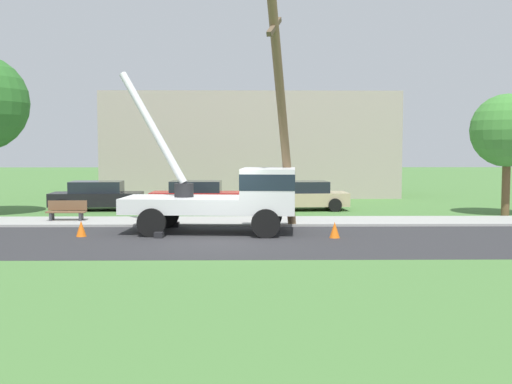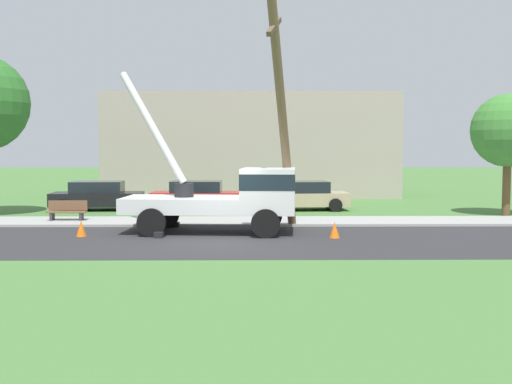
{
  "view_description": "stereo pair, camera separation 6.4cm",
  "coord_description": "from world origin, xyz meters",
  "px_view_note": "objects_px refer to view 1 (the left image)",
  "views": [
    {
      "loc": [
        0.85,
        -20.9,
        3.16
      ],
      "look_at": [
        1.18,
        2.19,
        1.47
      ],
      "focal_mm": 44.4,
      "sensor_mm": 36.0,
      "label": 1
    },
    {
      "loc": [
        0.91,
        -20.9,
        3.16
      ],
      "look_at": [
        1.18,
        2.19,
        1.47
      ],
      "focal_mm": 44.4,
      "sensor_mm": 36.0,
      "label": 2
    }
  ],
  "objects_px": {
    "utility_truck": "(233,194)",
    "roadside_tree_far": "(507,131)",
    "parked_sedan_red": "(196,195)",
    "parked_sedan_tan": "(302,196)",
    "parked_sedan_black": "(97,196)",
    "park_bench": "(67,211)",
    "traffic_cone_ahead": "(335,230)",
    "traffic_cone_curbside": "(274,221)",
    "leaning_utility_pole": "(282,117)",
    "traffic_cone_behind": "(81,229)"
  },
  "relations": [
    {
      "from": "parked_sedan_red",
      "to": "park_bench",
      "type": "xyz_separation_m",
      "value": [
        -4.89,
        -5.27,
        -0.25
      ]
    },
    {
      "from": "traffic_cone_behind",
      "to": "traffic_cone_curbside",
      "type": "distance_m",
      "value": 7.1
    },
    {
      "from": "park_bench",
      "to": "parked_sedan_tan",
      "type": "bearing_deg",
      "value": 25.98
    },
    {
      "from": "traffic_cone_behind",
      "to": "parked_sedan_black",
      "type": "height_order",
      "value": "parked_sedan_black"
    },
    {
      "from": "traffic_cone_behind",
      "to": "parked_sedan_tan",
      "type": "relative_size",
      "value": 0.12
    },
    {
      "from": "parked_sedan_red",
      "to": "traffic_cone_behind",
      "type": "bearing_deg",
      "value": -109.24
    },
    {
      "from": "traffic_cone_curbside",
      "to": "utility_truck",
      "type": "bearing_deg",
      "value": -143.66
    },
    {
      "from": "roadside_tree_far",
      "to": "parked_sedan_tan",
      "type": "bearing_deg",
      "value": 163.74
    },
    {
      "from": "traffic_cone_curbside",
      "to": "park_bench",
      "type": "bearing_deg",
      "value": 166.58
    },
    {
      "from": "traffic_cone_behind",
      "to": "parked_sedan_red",
      "type": "height_order",
      "value": "parked_sedan_red"
    },
    {
      "from": "leaning_utility_pole",
      "to": "parked_sedan_black",
      "type": "distance_m",
      "value": 12.42
    },
    {
      "from": "parked_sedan_tan",
      "to": "utility_truck",
      "type": "bearing_deg",
      "value": -111.79
    },
    {
      "from": "leaning_utility_pole",
      "to": "traffic_cone_curbside",
      "type": "xyz_separation_m",
      "value": [
        -0.25,
        1.18,
        -3.92
      ]
    },
    {
      "from": "traffic_cone_curbside",
      "to": "park_bench",
      "type": "xyz_separation_m",
      "value": [
        -8.45,
        2.02,
        0.18
      ]
    },
    {
      "from": "traffic_cone_curbside",
      "to": "parked_sedan_red",
      "type": "height_order",
      "value": "parked_sedan_red"
    },
    {
      "from": "traffic_cone_ahead",
      "to": "traffic_cone_curbside",
      "type": "xyz_separation_m",
      "value": [
        -1.98,
        2.48,
        0.0
      ]
    },
    {
      "from": "parked_sedan_red",
      "to": "roadside_tree_far",
      "type": "bearing_deg",
      "value": -11.7
    },
    {
      "from": "traffic_cone_ahead",
      "to": "traffic_cone_curbside",
      "type": "height_order",
      "value": "same"
    },
    {
      "from": "leaning_utility_pole",
      "to": "parked_sedan_tan",
      "type": "distance_m",
      "value": 8.97
    },
    {
      "from": "traffic_cone_ahead",
      "to": "roadside_tree_far",
      "type": "distance_m",
      "value": 11.6
    },
    {
      "from": "park_bench",
      "to": "roadside_tree_far",
      "type": "xyz_separation_m",
      "value": [
        19.12,
        2.32,
        3.36
      ]
    },
    {
      "from": "traffic_cone_ahead",
      "to": "parked_sedan_tan",
      "type": "relative_size",
      "value": 0.12
    },
    {
      "from": "parked_sedan_tan",
      "to": "park_bench",
      "type": "distance_m",
      "value": 11.28
    },
    {
      "from": "traffic_cone_curbside",
      "to": "parked_sedan_black",
      "type": "distance_m",
      "value": 10.96
    },
    {
      "from": "parked_sedan_black",
      "to": "parked_sedan_tan",
      "type": "height_order",
      "value": "same"
    },
    {
      "from": "leaning_utility_pole",
      "to": "parked_sedan_red",
      "type": "distance_m",
      "value": 9.91
    },
    {
      "from": "parked_sedan_tan",
      "to": "roadside_tree_far",
      "type": "distance_m",
      "value": 9.86
    },
    {
      "from": "traffic_cone_curbside",
      "to": "parked_sedan_black",
      "type": "bearing_deg",
      "value": 140.06
    },
    {
      "from": "utility_truck",
      "to": "parked_sedan_tan",
      "type": "distance_m",
      "value": 8.74
    },
    {
      "from": "utility_truck",
      "to": "roadside_tree_far",
      "type": "bearing_deg",
      "value": 24.13
    },
    {
      "from": "parked_sedan_red",
      "to": "park_bench",
      "type": "distance_m",
      "value": 7.19
    },
    {
      "from": "utility_truck",
      "to": "parked_sedan_black",
      "type": "height_order",
      "value": "utility_truck"
    },
    {
      "from": "utility_truck",
      "to": "park_bench",
      "type": "xyz_separation_m",
      "value": [
        -6.91,
        3.15,
        -0.95
      ]
    },
    {
      "from": "parked_sedan_red",
      "to": "parked_sedan_tan",
      "type": "relative_size",
      "value": 0.99
    },
    {
      "from": "traffic_cone_ahead",
      "to": "park_bench",
      "type": "xyz_separation_m",
      "value": [
        -10.43,
        4.5,
        0.18
      ]
    },
    {
      "from": "utility_truck",
      "to": "parked_sedan_red",
      "type": "relative_size",
      "value": 1.51
    },
    {
      "from": "traffic_cone_behind",
      "to": "roadside_tree_far",
      "type": "distance_m",
      "value": 18.94
    },
    {
      "from": "parked_sedan_tan",
      "to": "park_bench",
      "type": "relative_size",
      "value": 2.82
    },
    {
      "from": "park_bench",
      "to": "parked_sedan_black",
      "type": "bearing_deg",
      "value": 89.37
    },
    {
      "from": "roadside_tree_far",
      "to": "traffic_cone_curbside",
      "type": "bearing_deg",
      "value": -157.88
    },
    {
      "from": "utility_truck",
      "to": "parked_sedan_red",
      "type": "height_order",
      "value": "utility_truck"
    },
    {
      "from": "parked_sedan_black",
      "to": "parked_sedan_red",
      "type": "distance_m",
      "value": 4.84
    },
    {
      "from": "utility_truck",
      "to": "parked_sedan_tan",
      "type": "xyz_separation_m",
      "value": [
        3.23,
        8.09,
        -0.7
      ]
    },
    {
      "from": "parked_sedan_black",
      "to": "traffic_cone_curbside",
      "type": "bearing_deg",
      "value": -39.94
    },
    {
      "from": "leaning_utility_pole",
      "to": "traffic_cone_curbside",
      "type": "bearing_deg",
      "value": 101.79
    },
    {
      "from": "leaning_utility_pole",
      "to": "parked_sedan_tan",
      "type": "height_order",
      "value": "leaning_utility_pole"
    },
    {
      "from": "parked_sedan_red",
      "to": "parked_sedan_tan",
      "type": "bearing_deg",
      "value": -3.57
    },
    {
      "from": "utility_truck",
      "to": "parked_sedan_red",
      "type": "xyz_separation_m",
      "value": [
        -2.02,
        8.42,
        -0.7
      ]
    },
    {
      "from": "traffic_cone_ahead",
      "to": "traffic_cone_curbside",
      "type": "bearing_deg",
      "value": 128.59
    },
    {
      "from": "traffic_cone_ahead",
      "to": "traffic_cone_curbside",
      "type": "relative_size",
      "value": 1.0
    }
  ]
}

